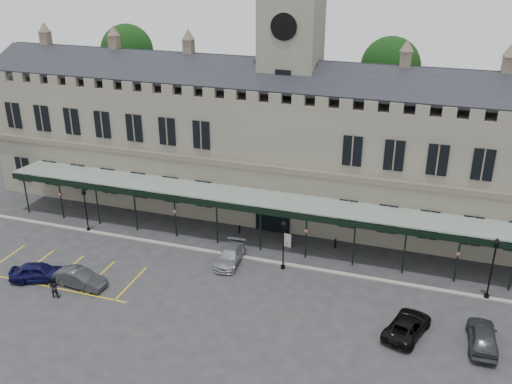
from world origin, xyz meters
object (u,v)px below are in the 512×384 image
(station_building, at_px, (288,148))
(car_taxi, at_px, (230,256))
(car_left_a, at_px, (39,272))
(car_right_a, at_px, (483,337))
(lamp_post_left, at_px, (85,206))
(car_van, at_px, (407,326))
(traffic_cone, at_px, (424,321))
(sign_board, at_px, (287,240))
(clock_tower, at_px, (290,79))
(person_b, at_px, (54,287))
(car_left_b, at_px, (80,278))
(lamp_post_mid, at_px, (283,241))
(lamp_post_right, at_px, (493,263))

(station_building, xyz_separation_m, car_taxi, (-1.74, -11.50, -5.83))
(car_left_a, relative_size, car_right_a, 0.97)
(lamp_post_left, height_order, car_van, lamp_post_left)
(traffic_cone, bearing_deg, sign_board, 146.90)
(lamp_post_left, height_order, car_taxi, lamp_post_left)
(lamp_post_left, relative_size, car_left_a, 1.00)
(clock_tower, height_order, sign_board, clock_tower)
(car_van, height_order, person_b, person_b)
(lamp_post_left, relative_size, car_van, 0.94)
(station_building, height_order, sign_board, station_building)
(lamp_post_left, xyz_separation_m, car_left_a, (1.07, -8.41, -1.83))
(station_building, distance_m, clock_tower, 6.64)
(person_b, bearing_deg, car_left_b, -127.45)
(person_b, bearing_deg, car_left_a, -40.22)
(lamp_post_left, xyz_separation_m, car_right_a, (33.95, -6.03, -1.81))
(lamp_post_left, distance_m, car_right_a, 34.53)
(car_left_a, height_order, car_taxi, car_left_a)
(station_building, bearing_deg, car_right_a, -42.58)
(lamp_post_mid, xyz_separation_m, sign_board, (-0.64, 3.64, -1.98))
(lamp_post_right, xyz_separation_m, person_b, (-30.82, -9.89, -2.17))
(clock_tower, bearing_deg, sign_board, -74.71)
(lamp_post_mid, distance_m, car_van, 11.85)
(clock_tower, xyz_separation_m, lamp_post_mid, (2.69, -11.13, -10.51))
(clock_tower, bearing_deg, car_taxi, -98.54)
(lamp_post_mid, height_order, car_left_a, lamp_post_mid)
(car_van, bearing_deg, car_taxi, -1.11)
(lamp_post_left, relative_size, car_right_a, 0.97)
(lamp_post_left, distance_m, car_left_a, 8.67)
(clock_tower, height_order, car_van, clock_tower)
(car_taxi, xyz_separation_m, car_van, (14.74, -5.05, 0.00))
(station_building, relative_size, person_b, 33.98)
(car_right_a, bearing_deg, car_left_a, 1.75)
(lamp_post_mid, bearing_deg, car_van, -28.09)
(lamp_post_mid, relative_size, car_left_b, 1.04)
(station_building, bearing_deg, person_b, -121.62)
(lamp_post_left, bearing_deg, clock_tower, 32.79)
(car_left_a, relative_size, car_left_b, 1.04)
(clock_tower, height_order, person_b, clock_tower)
(lamp_post_left, relative_size, lamp_post_mid, 0.99)
(sign_board, bearing_deg, lamp_post_right, 0.86)
(traffic_cone, relative_size, car_taxi, 0.17)
(lamp_post_mid, relative_size, car_taxi, 0.99)
(lamp_post_left, bearing_deg, station_building, 32.57)
(lamp_post_mid, xyz_separation_m, car_taxi, (-4.43, -0.46, -1.96))
(traffic_cone, xyz_separation_m, sign_board, (-11.98, 7.81, 0.25))
(car_taxi, bearing_deg, car_left_a, -155.55)
(clock_tower, xyz_separation_m, person_b, (-12.49, -20.36, -12.23))
(lamp_post_right, relative_size, car_left_a, 1.18)
(lamp_post_right, relative_size, sign_board, 4.05)
(lamp_post_left, distance_m, car_taxi, 14.59)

